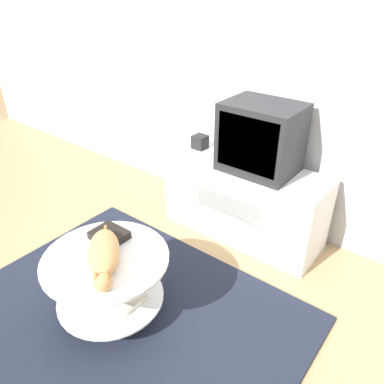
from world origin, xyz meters
TOP-DOWN VIEW (x-y plane):
  - ground_plane at (0.00, 0.00)m, footprint 12.00×12.00m
  - wall_back at (0.00, 1.47)m, footprint 8.00×0.05m
  - rug at (0.00, 0.00)m, footprint 1.99×1.49m
  - tv_stand at (0.08, 1.16)m, footprint 1.21×0.45m
  - tv at (0.16, 1.17)m, footprint 0.51×0.40m
  - speaker at (-0.40, 1.22)m, footprint 0.11×0.11m
  - coffee_table at (-0.09, -0.04)m, footprint 0.71×0.71m
  - dvd_box at (-0.21, 0.09)m, footprint 0.20×0.16m
  - cat at (-0.06, -0.07)m, footprint 0.47×0.43m

SIDE VIEW (x-z plane):
  - ground_plane at x=0.00m, z-range 0.00..0.00m
  - rug at x=0.00m, z-range 0.00..0.02m
  - coffee_table at x=-0.09m, z-range 0.08..0.49m
  - tv_stand at x=0.08m, z-range 0.00..0.58m
  - dvd_box at x=-0.21m, z-range 0.44..0.48m
  - cat at x=-0.06m, z-range 0.43..0.56m
  - speaker at x=-0.40m, z-range 0.58..0.68m
  - tv at x=0.16m, z-range 0.58..1.06m
  - wall_back at x=0.00m, z-range 0.00..2.60m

